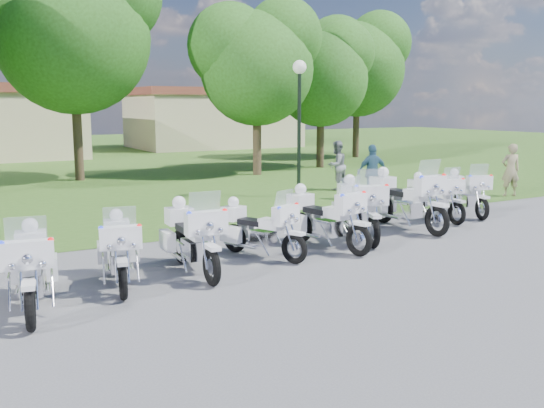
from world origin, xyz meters
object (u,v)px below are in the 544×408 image
motorcycle_2 (192,236)px  bystander_a (511,170)px  motorcycle_0 (31,267)px  motorcycle_6 (405,199)px  motorcycle_5 (359,208)px  bystander_c (372,172)px  bystander_b (337,166)px  motorcycle_3 (258,228)px  motorcycle_8 (465,192)px  lamp_post (299,95)px  motorcycle_4 (324,217)px  motorcycle_7 (434,196)px  motorcycle_1 (119,249)px

motorcycle_2 → bystander_a: bearing=-162.0°
motorcycle_0 → motorcycle_6: 9.05m
motorcycle_0 → motorcycle_5: size_ratio=0.96×
motorcycle_2 → bystander_c: bystander_c is taller
motorcycle_5 → bystander_b: bearing=-101.5°
motorcycle_3 → motorcycle_6: 4.51m
motorcycle_8 → lamp_post: 6.10m
motorcycle_4 → motorcycle_8: motorcycle_4 is taller
motorcycle_0 → bystander_c: bystander_c is taller
motorcycle_8 → lamp_post: bearing=-46.3°
motorcycle_7 → motorcycle_8: 1.28m
motorcycle_6 → bystander_c: same height
motorcycle_0 → bystander_b: 13.90m
motorcycle_4 → motorcycle_8: 5.79m
motorcycle_4 → motorcycle_7: bearing=-174.8°
bystander_a → lamp_post: bearing=-5.4°
motorcycle_7 → lamp_post: 5.82m
motorcycle_8 → motorcycle_5: bearing=30.7°
motorcycle_1 → lamp_post: 10.70m
bystander_a → motorcycle_4: bearing=40.6°
motorcycle_7 → bystander_b: bearing=-94.9°
motorcycle_3 → bystander_c: (6.65, 4.63, 0.29)m
motorcycle_3 → motorcycle_7: bearing=169.0°
motorcycle_6 → bystander_a: size_ratio=1.51×
motorcycle_1 → motorcycle_4: motorcycle_4 is taller
motorcycle_0 → motorcycle_2: 2.95m
motorcycle_1 → lamp_post: bearing=-126.4°
motorcycle_5 → motorcycle_6: bearing=-148.9°
motorcycle_2 → motorcycle_3: motorcycle_2 is taller
motorcycle_7 → lamp_post: bearing=-73.9°
motorcycle_1 → lamp_post: lamp_post is taller
motorcycle_5 → motorcycle_7: size_ratio=1.10×
motorcycle_0 → motorcycle_5: (7.23, 1.47, 0.06)m
motorcycle_4 → bystander_a: bearing=-173.3°
bystander_b → bystander_c: 2.33m
motorcycle_1 → motorcycle_7: motorcycle_7 is taller
bystander_c → motorcycle_6: bearing=72.4°
lamp_post → bystander_a: (6.11, -3.37, -2.44)m
motorcycle_3 → bystander_a: bearing=172.1°
motorcycle_8 → bystander_c: (-0.58, 3.31, 0.26)m
motorcycle_2 → motorcycle_0: bearing=17.6°
bystander_c → motorcycle_5: bearing=59.3°
motorcycle_7 → motorcycle_8: (1.27, 0.09, 0.01)m
motorcycle_1 → motorcycle_3: 2.96m
motorcycle_8 → motorcycle_4: bearing=32.0°
lamp_post → bystander_b: lamp_post is taller
motorcycle_5 → motorcycle_7: bearing=-144.5°
lamp_post → motorcycle_1: bearing=-139.4°
motorcycle_3 → motorcycle_4: motorcycle_4 is taller
motorcycle_3 → motorcycle_4: (1.59, 0.01, 0.07)m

